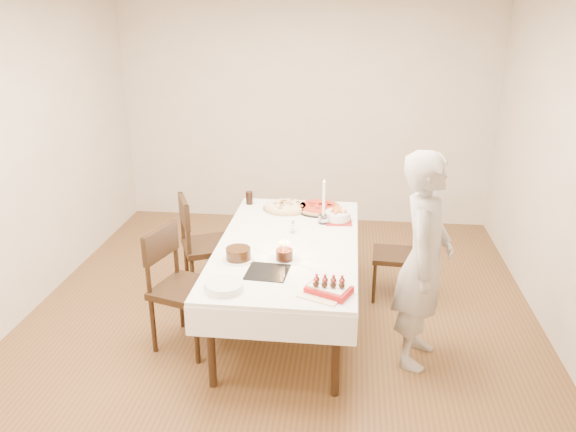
# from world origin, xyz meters

# --- Properties ---
(floor) EXTENTS (5.00, 5.00, 0.00)m
(floor) POSITION_xyz_m (0.00, 0.00, 0.00)
(floor) COLOR #55391D
(floor) RESTS_ON ground
(wall_back) EXTENTS (4.50, 0.04, 2.70)m
(wall_back) POSITION_xyz_m (0.00, 2.50, 1.35)
(wall_back) COLOR beige
(wall_back) RESTS_ON floor
(wall_front) EXTENTS (4.50, 0.04, 2.70)m
(wall_front) POSITION_xyz_m (0.00, -2.50, 1.35)
(wall_front) COLOR beige
(wall_front) RESTS_ON floor
(wall_left) EXTENTS (0.04, 5.00, 2.70)m
(wall_left) POSITION_xyz_m (-2.25, 0.00, 1.35)
(wall_left) COLOR beige
(wall_left) RESTS_ON floor
(wall_right) EXTENTS (0.04, 5.00, 2.70)m
(wall_right) POSITION_xyz_m (2.25, 0.00, 1.35)
(wall_right) COLOR beige
(wall_right) RESTS_ON floor
(dining_table) EXTENTS (1.39, 2.26, 0.75)m
(dining_table) POSITION_xyz_m (0.07, -0.03, 0.38)
(dining_table) COLOR white
(dining_table) RESTS_ON floor
(chair_right_savory) EXTENTS (0.45, 0.45, 0.84)m
(chair_right_savory) POSITION_xyz_m (1.00, 0.54, 0.42)
(chair_right_savory) COLOR black
(chair_right_savory) RESTS_ON floor
(chair_left_savory) EXTENTS (0.67, 0.67, 0.99)m
(chair_left_savory) POSITION_xyz_m (-0.72, 0.40, 0.49)
(chair_left_savory) COLOR black
(chair_left_savory) RESTS_ON floor
(chair_left_dessert) EXTENTS (0.63, 0.63, 0.99)m
(chair_left_dessert) POSITION_xyz_m (-0.68, -0.46, 0.50)
(chair_left_dessert) COLOR black
(chair_left_dessert) RESTS_ON floor
(person) EXTENTS (0.55, 0.69, 1.67)m
(person) POSITION_xyz_m (1.12, -0.44, 0.83)
(person) COLOR beige
(person) RESTS_ON floor
(pizza_white) EXTENTS (0.60, 0.60, 0.04)m
(pizza_white) POSITION_xyz_m (-0.03, 0.76, 0.77)
(pizza_white) COLOR beige
(pizza_white) RESTS_ON dining_table
(pizza_pepperoni) EXTENTS (0.48, 0.48, 0.04)m
(pizza_pepperoni) POSITION_xyz_m (0.28, 0.78, 0.77)
(pizza_pepperoni) COLOR red
(pizza_pepperoni) RESTS_ON dining_table
(red_placemat) EXTENTS (0.26, 0.26, 0.01)m
(red_placemat) POSITION_xyz_m (0.47, 0.49, 0.75)
(red_placemat) COLOR #B21E1E
(red_placemat) RESTS_ON dining_table
(pasta_bowl) EXTENTS (0.30, 0.30, 0.07)m
(pasta_bowl) POSITION_xyz_m (0.46, 0.52, 0.80)
(pasta_bowl) COLOR white
(pasta_bowl) RESTS_ON dining_table
(taper_candle) EXTENTS (0.12, 0.12, 0.42)m
(taper_candle) POSITION_xyz_m (0.34, 0.44, 0.96)
(taper_candle) COLOR white
(taper_candle) RESTS_ON dining_table
(shaker_pair) EXTENTS (0.09, 0.09, 0.09)m
(shaker_pair) POSITION_xyz_m (0.09, 0.18, 0.80)
(shaker_pair) COLOR white
(shaker_pair) RESTS_ON dining_table
(cola_glass) EXTENTS (0.09, 0.09, 0.13)m
(cola_glass) POSITION_xyz_m (-0.41, 0.87, 0.81)
(cola_glass) COLOR black
(cola_glass) RESTS_ON dining_table
(layer_cake) EXTENTS (0.28, 0.28, 0.10)m
(layer_cake) POSITION_xyz_m (-0.27, -0.41, 0.80)
(layer_cake) COLOR black
(layer_cake) RESTS_ON dining_table
(cake_board) EXTENTS (0.32, 0.32, 0.01)m
(cake_board) POSITION_xyz_m (-0.02, -0.59, 0.75)
(cake_board) COLOR black
(cake_board) RESTS_ON dining_table
(birthday_cake) EXTENTS (0.16, 0.16, 0.14)m
(birthday_cake) POSITION_xyz_m (0.08, -0.37, 0.83)
(birthday_cake) COLOR #341C0E
(birthday_cake) RESTS_ON dining_table
(strawberry_box) EXTENTS (0.34, 0.30, 0.07)m
(strawberry_box) POSITION_xyz_m (0.45, -0.86, 0.79)
(strawberry_box) COLOR #AB1313
(strawberry_box) RESTS_ON dining_table
(box_lid) EXTENTS (0.34, 0.29, 0.02)m
(box_lid) POSITION_xyz_m (0.39, -0.91, 0.75)
(box_lid) COLOR beige
(box_lid) RESTS_ON dining_table
(plate_stack) EXTENTS (0.32, 0.32, 0.05)m
(plate_stack) POSITION_xyz_m (-0.27, -0.89, 0.78)
(plate_stack) COLOR white
(plate_stack) RESTS_ON dining_table
(china_plate) EXTENTS (0.29, 0.29, 0.01)m
(china_plate) POSITION_xyz_m (-0.32, -0.84, 0.75)
(china_plate) COLOR white
(china_plate) RESTS_ON dining_table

